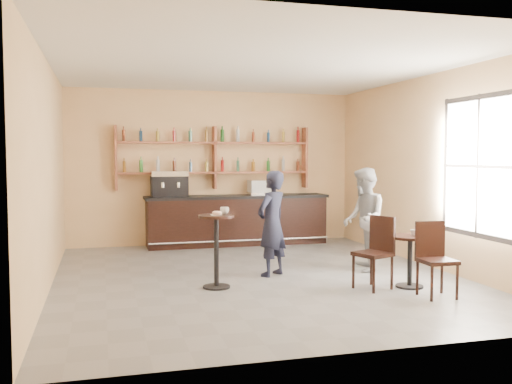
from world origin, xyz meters
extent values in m
plane|color=slate|center=(0.00, 0.00, 0.00)|extent=(7.00, 7.00, 0.00)
plane|color=white|center=(0.00, 0.00, 3.20)|extent=(7.00, 7.00, 0.00)
plane|color=#E7BB83|center=(0.00, 3.50, 1.60)|extent=(7.00, 0.00, 7.00)
plane|color=#E7BB83|center=(0.00, -3.50, 1.60)|extent=(7.00, 0.00, 7.00)
plane|color=#E7BB83|center=(-3.00, 0.00, 1.60)|extent=(0.00, 7.00, 7.00)
plane|color=#E7BB83|center=(3.00, 0.00, 1.60)|extent=(0.00, 7.00, 7.00)
plane|color=white|center=(2.99, -1.20, 1.70)|extent=(0.00, 2.00, 2.00)
cube|color=white|center=(-0.74, -0.56, 1.03)|extent=(0.15, 0.15, 0.00)
torus|color=#D77F4E|center=(-0.73, -0.57, 1.06)|extent=(0.18, 0.18, 0.05)
imported|color=white|center=(-0.60, -0.46, 1.08)|extent=(0.13, 0.13, 0.10)
imported|color=black|center=(0.24, 0.02, 0.81)|extent=(0.71, 0.67, 1.63)
imported|color=white|center=(1.94, -1.24, 0.78)|extent=(0.10, 0.10, 0.08)
imported|color=gray|center=(1.78, 0.00, 0.83)|extent=(0.86, 0.97, 1.67)
camera|label=1|loc=(-2.28, -8.34, 1.87)|focal=40.00mm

